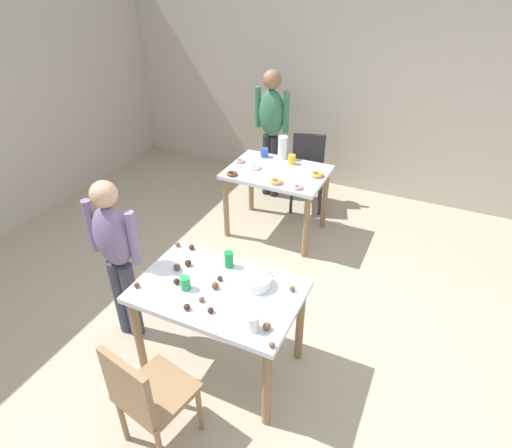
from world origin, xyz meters
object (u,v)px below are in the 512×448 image
Objects in this scene: person_girl_near at (116,251)px; pitcher_far at (283,148)px; dining_table_far at (277,180)px; chair_near_table at (146,394)px; mixing_bowl at (256,281)px; chair_far_table at (308,167)px; soda_can at (229,259)px; dining_table_near at (219,301)px; person_adult_far at (271,124)px.

person_girl_near is 5.65× the size of pitcher_far.
dining_table_far is 1.18× the size of chair_near_table.
chair_near_table is 1.10m from person_girl_near.
person_girl_near is at bearing -170.94° from mixing_bowl.
chair_far_table is at bearing 82.29° from dining_table_far.
chair_near_table is 1.04m from soda_can.
chair_far_table is 2.71m from person_girl_near.
soda_can is (0.30, -1.63, 0.18)m from dining_table_far.
chair_near_table reaches higher than dining_table_near.
soda_can reaches higher than chair_near_table.
pitcher_far is (-0.17, -0.41, 0.38)m from chair_far_table.
dining_table_near is at bearing -146.35° from mixing_bowl.
dining_table_near is 4.56× the size of pitcher_far.
soda_can is (0.70, -2.40, -0.13)m from person_adult_far.
dining_table_near is 1.29× the size of chair_far_table.
chair_near_table is at bearing -91.94° from soda_can.
person_girl_near is 0.84m from soda_can.
person_girl_near is at bearing -102.67° from chair_far_table.
dining_table_near is at bearing -74.19° from person_adult_far.
person_girl_near is 2.26m from pitcher_far.
chair_far_table is at bearing 92.88° from chair_near_table.
pitcher_far is (-0.37, 1.94, 0.06)m from soda_can.
pitcher_far is at bearing 100.79° from soda_can.
dining_table_far is 1.98m from person_girl_near.
dining_table_far is 4.91× the size of mixing_bowl.
dining_table_near is 2.77m from person_adult_far.
chair_far_table is (0.10, 0.72, -0.14)m from dining_table_far.
chair_far_table is at bearing -4.99° from person_adult_far.
chair_far_table is 0.62× the size of person_girl_near.
person_girl_near reaches higher than mixing_bowl.
person_adult_far reaches higher than dining_table_near.
person_adult_far is at bearing 101.13° from chair_near_table.
person_adult_far is 7.51× the size of mixing_bowl.
person_adult_far is 2.69m from mixing_bowl.
chair_near_table is 7.13× the size of soda_can.
person_adult_far is 6.35× the size of pitcher_far.
person_girl_near reaches higher than chair_near_table.
dining_table_far is at bearing 100.54° from dining_table_near.
dining_table_near is at bearing 1.57° from person_girl_near.
person_girl_near is at bearing -100.79° from pitcher_far.
pitcher_far reaches higher than dining_table_far.
chair_near_table is 3.48m from person_adult_far.
mixing_bowl is 0.84× the size of pitcher_far.
dining_table_near is at bearing -78.98° from soda_can.
person_girl_near is 2.68m from person_adult_far.
chair_far_table is 7.13× the size of soda_can.
dining_table_near is 5.39× the size of mixing_bowl.
soda_can is (0.03, 0.99, 0.31)m from chair_near_table.
chair_near_table is 0.98m from mixing_bowl.
chair_near_table is 3.52× the size of pitcher_far.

